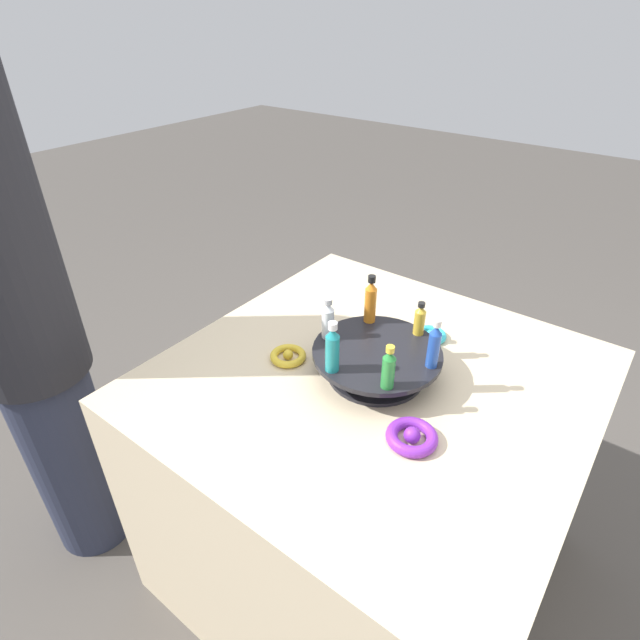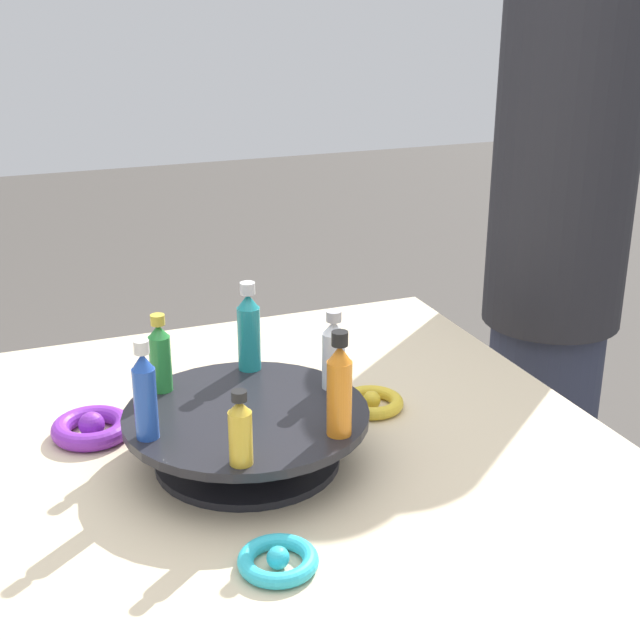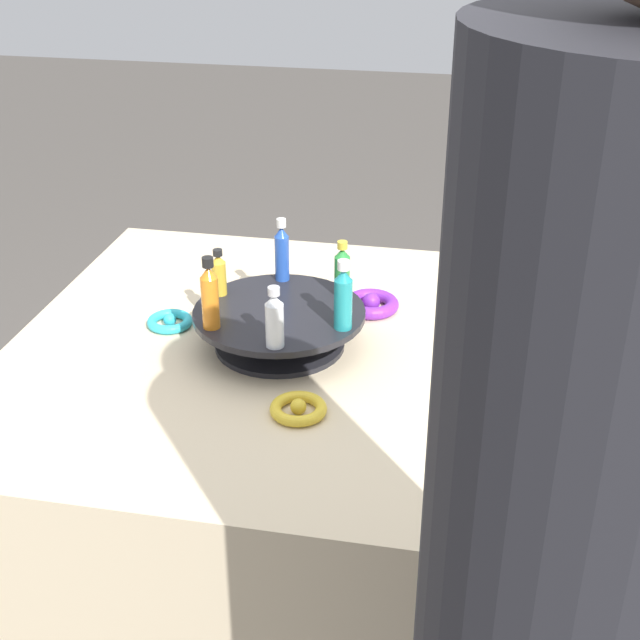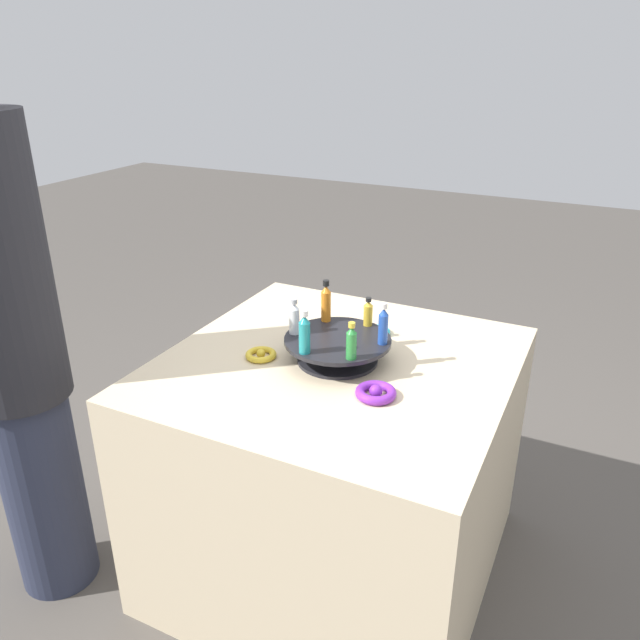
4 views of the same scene
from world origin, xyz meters
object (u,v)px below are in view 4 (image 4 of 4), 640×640
object	(u,v)px
ribbon_bow_gold	(261,355)
person_figure	(13,351)
bottle_gold	(368,313)
bottle_orange	(326,302)
bottle_teal	(304,333)
bottle_green	(351,342)
ribbon_bow_purple	(376,392)
ribbon_bow_teal	(377,331)
bottle_clear	(294,318)
bottle_blue	(383,325)
display_stand	(338,347)

from	to	relation	value
ribbon_bow_gold	person_figure	bearing A→B (deg)	33.02
bottle_gold	bottle_orange	size ratio (longest dim) A/B	0.68
bottle_teal	bottle_green	distance (m)	0.13
ribbon_bow_purple	ribbon_bow_teal	bearing A→B (deg)	-69.02
bottle_gold	bottle_green	distance (m)	0.23
bottle_clear	ribbon_bow_gold	distance (m)	0.15
bottle_gold	bottle_clear	xyz separation A→B (m)	(0.17, 0.15, 0.01)
ribbon_bow_gold	person_figure	size ratio (longest dim) A/B	0.06
bottle_green	ribbon_bow_teal	size ratio (longest dim) A/B	1.22
bottle_orange	bottle_teal	world-z (taller)	bottle_orange
bottle_clear	ribbon_bow_purple	world-z (taller)	bottle_clear
bottle_orange	person_figure	xyz separation A→B (m)	(0.72, 0.56, -0.07)
bottle_blue	bottle_gold	bearing A→B (deg)	-49.32
bottle_orange	person_figure	size ratio (longest dim) A/B	0.08
bottle_gold	bottle_clear	bearing A→B (deg)	40.68
bottle_gold	bottle_orange	xyz separation A→B (m)	(0.13, 0.02, 0.02)
bottle_orange	bottle_blue	size ratio (longest dim) A/B	1.06
display_stand	bottle_orange	distance (m)	0.16
bottle_teal	ribbon_bow_purple	world-z (taller)	bottle_teal
bottle_gold	bottle_teal	distance (m)	0.27
display_stand	person_figure	bearing A→B (deg)	30.04
bottle_blue	ribbon_bow_teal	xyz separation A→B (m)	(0.09, -0.20, -0.12)
bottle_gold	ribbon_bow_purple	xyz separation A→B (m)	(-0.13, 0.27, -0.10)
bottle_gold	bottle_blue	bearing A→B (deg)	130.68
display_stand	ribbon_bow_purple	size ratio (longest dim) A/B	2.85
display_stand	ribbon_bow_gold	bearing A→B (deg)	20.98
display_stand	ribbon_bow_purple	xyz separation A→B (m)	(-0.18, 0.14, -0.03)
bottle_gold	person_figure	distance (m)	1.03
bottle_blue	ribbon_bow_teal	bearing A→B (deg)	-65.04
bottle_clear	bottle_green	xyz separation A→B (m)	(-0.22, 0.08, -0.00)
bottle_green	ribbon_bow_purple	distance (m)	0.15
display_stand	bottle_teal	bearing A→B (deg)	70.68
ribbon_bow_gold	person_figure	distance (m)	0.70
ribbon_bow_purple	person_figure	bearing A→B (deg)	18.01
bottle_clear	ribbon_bow_gold	bearing A→B (deg)	34.39
bottle_green	ribbon_bow_purple	size ratio (longest dim) A/B	0.97
bottle_clear	bottle_teal	distance (m)	0.13
bottle_teal	ribbon_bow_teal	size ratio (longest dim) A/B	1.46
ribbon_bow_teal	bottle_teal	bearing A→B (deg)	77.21
bottle_orange	bottle_clear	world-z (taller)	bottle_orange
bottle_gold	ribbon_bow_teal	bearing A→B (deg)	-85.61
ribbon_bow_teal	bottle_gold	bearing A→B (deg)	94.39
bottle_blue	ribbon_bow_gold	xyz separation A→B (m)	(0.35, 0.11, -0.12)
ribbon_bow_purple	person_figure	xyz separation A→B (m)	(0.98, 0.32, 0.05)
bottle_orange	bottle_clear	xyz separation A→B (m)	(0.04, 0.13, -0.01)
person_figure	ribbon_bow_purple	bearing A→B (deg)	-12.04
bottle_teal	bottle_clear	bearing A→B (deg)	-49.32
bottle_gold	ribbon_bow_teal	distance (m)	0.15
bottle_green	bottle_blue	xyz separation A→B (m)	(-0.04, -0.13, 0.01)
bottle_green	ribbon_bow_purple	xyz separation A→B (m)	(-0.09, 0.04, -0.11)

